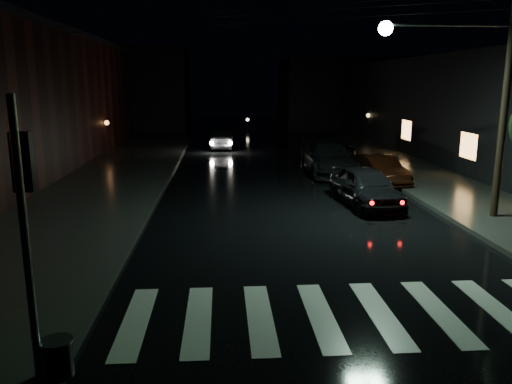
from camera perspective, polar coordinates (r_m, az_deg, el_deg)
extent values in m
plane|color=black|center=(9.60, -6.74, -15.59)|extent=(120.00, 120.00, 0.00)
cube|color=#282826|center=(23.56, -17.36, 1.01)|extent=(6.00, 44.00, 0.15)
cube|color=#282826|center=(24.79, 18.68, 1.47)|extent=(4.00, 44.00, 0.15)
cube|color=black|center=(54.50, -15.34, 11.45)|extent=(14.00, 10.00, 8.00)
cube|color=black|center=(55.16, 10.45, 11.16)|extent=(14.00, 10.00, 7.00)
cube|color=beige|center=(10.34, 10.74, -13.56)|extent=(9.00, 3.00, 0.01)
cylinder|color=slate|center=(7.84, -24.82, -5.40)|extent=(0.12, 0.12, 4.20)
cylinder|color=black|center=(8.45, -21.67, -17.32)|extent=(0.44, 0.44, 0.55)
cylinder|color=slate|center=(8.32, -21.83, -15.54)|extent=(0.48, 0.48, 0.04)
cube|color=black|center=(7.76, -25.13, 3.13)|extent=(0.28, 0.16, 0.85)
sphere|color=#0CFF33|center=(7.88, -24.73, 1.44)|extent=(0.20, 0.20, 0.20)
cylinder|color=black|center=(17.90, 26.68, 10.01)|extent=(0.24, 0.24, 8.00)
cylinder|color=slate|center=(17.06, 21.31, 17.33)|extent=(4.00, 0.08, 0.08)
sphere|color=#BFFFD8|center=(16.34, 14.60, 17.66)|extent=(0.44, 0.44, 0.44)
imported|color=black|center=(18.89, 12.44, 0.62)|extent=(2.14, 4.45, 1.46)
imported|color=black|center=(23.23, 13.94, 2.50)|extent=(1.86, 4.07, 1.29)
imported|color=black|center=(25.31, 8.22, 3.90)|extent=(2.31, 5.59, 1.62)
imported|color=black|center=(30.76, 8.18, 5.14)|extent=(2.74, 5.07, 1.35)
imported|color=black|center=(34.80, -3.92, 6.03)|extent=(1.49, 3.99, 1.30)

